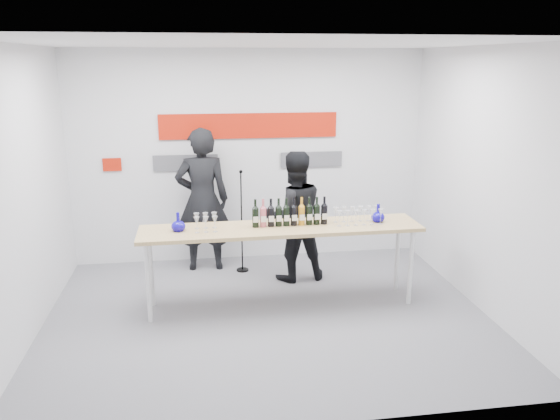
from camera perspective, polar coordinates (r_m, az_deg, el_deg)
The scene contains 12 objects.
ground at distance 6.39m, azimuth -1.31°, elevation -10.96°, with size 5.00×5.00×0.00m, color slate.
back_wall at distance 7.83m, azimuth -3.22°, elevation 5.53°, with size 5.00×0.04×3.00m, color silver.
signage at distance 7.75m, azimuth -3.65°, elevation 7.71°, with size 3.38×0.02×0.79m.
tasting_table at distance 6.33m, azimuth 0.13°, elevation -2.39°, with size 3.26×0.69×0.98m.
wine_bottles at distance 6.31m, azimuth 1.07°, elevation -0.18°, with size 0.89×0.08×0.33m.
decanter_left at distance 6.23m, azimuth -10.60°, elevation -1.21°, with size 0.16×0.16×0.21m, color #11089A, non-canonical shape.
decanter_right at distance 6.58m, azimuth 10.21°, elevation -0.29°, with size 0.16×0.16×0.21m, color #11089A, non-canonical shape.
glasses_left at distance 6.21m, azimuth -7.77°, elevation -1.29°, with size 0.27×0.23×0.18m.
glasses_right at distance 6.48m, azimuth 8.16°, elevation -0.58°, with size 0.57×0.23×0.18m.
presenter_left at distance 7.53m, azimuth -8.10°, elevation 1.05°, with size 0.72×0.47×1.98m, color black.
presenter_right at distance 7.13m, azimuth 1.44°, elevation -0.68°, with size 0.84×0.65×1.72m, color black.
mic_stand at distance 7.53m, azimuth -3.99°, elevation -3.23°, with size 0.17×0.17×1.43m.
Camera 1 is at (-0.70, -5.69, 2.83)m, focal length 35.00 mm.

